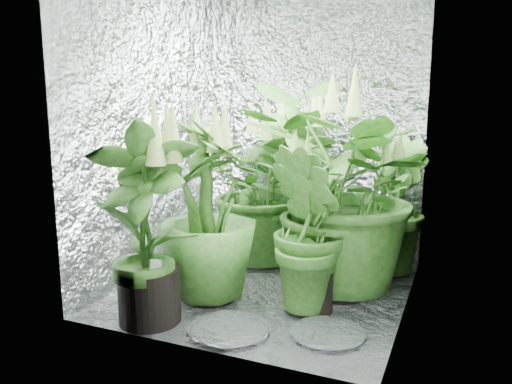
{
  "coord_description": "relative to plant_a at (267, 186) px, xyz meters",
  "views": [
    {
      "loc": [
        1.05,
        -2.62,
        1.12
      ],
      "look_at": [
        -0.06,
        0.0,
        0.58
      ],
      "focal_mm": 35.0,
      "sensor_mm": 36.0,
      "label": 1
    }
  ],
  "objects": [
    {
      "name": "ground",
      "position": [
        0.17,
        -0.45,
        -0.54
      ],
      "size": [
        1.6,
        1.6,
        0.0
      ],
      "primitive_type": "plane",
      "color": "silver",
      "rests_on": "ground"
    },
    {
      "name": "walls",
      "position": [
        0.17,
        -0.45,
        0.46
      ],
      "size": [
        1.62,
        1.62,
        2.0
      ],
      "color": "silver",
      "rests_on": "ground"
    },
    {
      "name": "plant_a",
      "position": [
        0.0,
        0.0,
        0.0
      ],
      "size": [
        1.09,
        1.09,
        1.13
      ],
      "rotation": [
        0.0,
        0.0,
        0.19
      ],
      "color": "black",
      "rests_on": "ground"
    },
    {
      "name": "plant_b",
      "position": [
        0.16,
        0.19,
        0.02
      ],
      "size": [
        0.8,
        0.8,
        1.22
      ],
      "rotation": [
        0.0,
        0.0,
        1.02
      ],
      "color": "black",
      "rests_on": "ground"
    },
    {
      "name": "plant_c",
      "position": [
        0.81,
        0.14,
        -0.11
      ],
      "size": [
        0.6,
        0.6,
        0.94
      ],
      "rotation": [
        0.0,
        0.0,
        1.92
      ],
      "color": "black",
      "rests_on": "ground"
    },
    {
      "name": "plant_d",
      "position": [
        -0.07,
        -0.7,
        -0.03
      ],
      "size": [
        0.79,
        0.79,
        1.11
      ],
      "rotation": [
        0.0,
        0.0,
        2.44
      ],
      "color": "black",
      "rests_on": "ground"
    },
    {
      "name": "plant_e",
      "position": [
        0.6,
        -0.36,
        0.08
      ],
      "size": [
        1.48,
        1.48,
        1.3
      ],
      "rotation": [
        0.0,
        0.0,
        3.7
      ],
      "color": "black",
      "rests_on": "ground"
    },
    {
      "name": "plant_f",
      "position": [
        -0.21,
        -1.09,
        -0.04
      ],
      "size": [
        0.73,
        0.73,
        1.11
      ],
      "rotation": [
        0.0,
        0.0,
        3.74
      ],
      "color": "black",
      "rests_on": "ground"
    },
    {
      "name": "plant_g",
      "position": [
        0.5,
        -0.65,
        -0.1
      ],
      "size": [
        0.65,
        0.65,
        0.96
      ],
      "rotation": [
        0.0,
        0.0,
        5.23
      ],
      "color": "black",
      "rests_on": "ground"
    },
    {
      "name": "circulation_fan",
      "position": [
        0.77,
        0.16,
        -0.38
      ],
      "size": [
        0.19,
        0.3,
        0.36
      ],
      "rotation": [
        0.0,
        0.0,
        0.35
      ],
      "color": "black",
      "rests_on": "ground"
    },
    {
      "name": "plant_label",
      "position": [
        -0.14,
        -1.12,
        -0.24
      ],
      "size": [
        0.06,
        0.04,
        0.09
      ],
      "primitive_type": "cube",
      "rotation": [
        -0.21,
        0.0,
        0.23
      ],
      "color": "white",
      "rests_on": "plant_f"
    }
  ]
}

